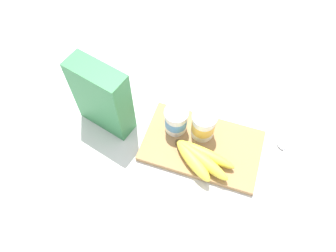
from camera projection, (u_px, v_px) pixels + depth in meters
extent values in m
plane|color=silver|center=(201.00, 147.00, 0.96)|extent=(2.40, 2.40, 0.00)
cube|color=#A37A4C|center=(202.00, 146.00, 0.95)|extent=(0.35, 0.21, 0.02)
cube|color=#38844C|center=(102.00, 98.00, 0.91)|extent=(0.18, 0.11, 0.24)
cylinder|color=white|center=(176.00, 121.00, 0.94)|extent=(0.07, 0.07, 0.08)
cylinder|color=#5193D1|center=(176.00, 121.00, 0.94)|extent=(0.07, 0.07, 0.03)
cylinder|color=silver|center=(176.00, 113.00, 0.90)|extent=(0.07, 0.07, 0.00)
cylinder|color=white|center=(203.00, 125.00, 0.93)|extent=(0.07, 0.07, 0.09)
cylinder|color=gold|center=(203.00, 125.00, 0.93)|extent=(0.07, 0.07, 0.04)
cylinder|color=silver|center=(205.00, 116.00, 0.89)|extent=(0.07, 0.07, 0.00)
ellipsoid|color=yellow|center=(193.00, 161.00, 0.90)|extent=(0.14, 0.12, 0.04)
ellipsoid|color=yellow|center=(202.00, 160.00, 0.90)|extent=(0.18, 0.11, 0.04)
ellipsoid|color=yellow|center=(205.00, 154.00, 0.91)|extent=(0.18, 0.06, 0.04)
cylinder|color=brown|center=(178.00, 143.00, 0.94)|extent=(0.01, 0.01, 0.02)
cylinder|color=silver|center=(290.00, 163.00, 0.93)|extent=(0.07, 0.10, 0.01)
ellipsoid|color=silver|center=(281.00, 145.00, 0.96)|extent=(0.04, 0.04, 0.01)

